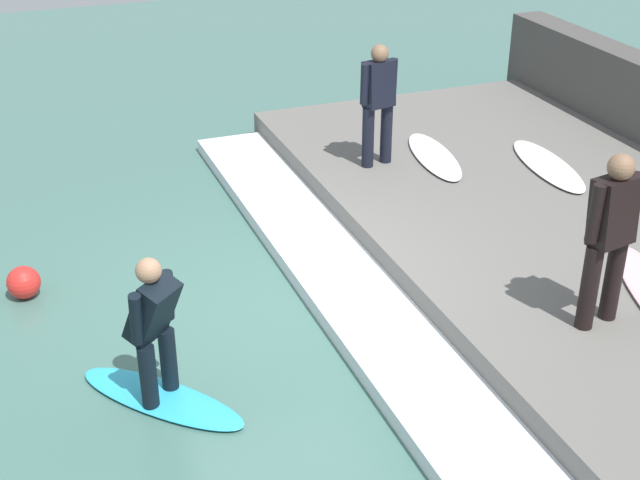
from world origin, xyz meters
The scene contains 10 objects.
ground_plane centered at (0.00, 0.00, 0.00)m, with size 28.00×28.00×0.00m, color #426B60.
concrete_ledge centered at (3.37, 0.00, 0.19)m, with size 4.40×9.29×0.38m, color #66635E.
wave_foam_crest centered at (0.71, 0.00, 0.08)m, with size 0.91×8.83×0.16m, color silver.
surfboard_riding centered at (-1.43, -1.03, 0.03)m, with size 1.42×1.55×0.06m.
surfer_riding centered at (-1.43, -1.03, 0.79)m, with size 0.53×0.54×1.32m.
surfer_waiting_near centered at (2.04, 2.26, 1.23)m, with size 0.51×0.31×1.53m.
surfboard_waiting_near centered at (2.81, 2.16, 0.41)m, with size 0.75×1.70×0.06m.
surfer_waiting_far centered at (2.38, -1.79, 1.29)m, with size 0.55×0.33×1.62m.
surfboard_spare centered at (4.00, 1.38, 0.41)m, with size 0.77×1.80×0.06m.
marker_buoy centered at (-2.37, 1.16, 0.17)m, with size 0.34×0.34×0.34m, color red.
Camera 1 is at (-2.36, -7.20, 4.75)m, focal length 50.00 mm.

